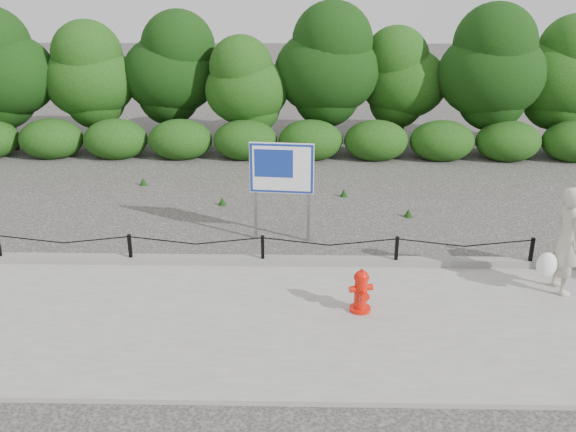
{
  "coord_description": "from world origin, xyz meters",
  "views": [
    {
      "loc": [
        0.7,
        -10.4,
        5.09
      ],
      "look_at": [
        0.47,
        0.2,
        1.0
      ],
      "focal_mm": 38.0,
      "sensor_mm": 36.0,
      "label": 1
    }
  ],
  "objects": [
    {
      "name": "sidewalk",
      "position": [
        0.0,
        -2.0,
        0.04
      ],
      "size": [
        14.0,
        4.0,
        0.08
      ],
      "primitive_type": "cube",
      "color": "gray",
      "rests_on": "ground"
    },
    {
      "name": "curb",
      "position": [
        0.0,
        0.05,
        0.15
      ],
      "size": [
        14.0,
        0.22,
        0.14
      ],
      "primitive_type": "cube",
      "color": "slate",
      "rests_on": "sidewalk"
    },
    {
      "name": "treeline",
      "position": [
        0.3,
        8.94,
        2.49
      ],
      "size": [
        20.42,
        3.56,
        4.46
      ],
      "color": "black",
      "rests_on": "ground"
    },
    {
      "name": "advertising_sign",
      "position": [
        0.31,
        1.39,
        1.48
      ],
      "size": [
        1.31,
        0.22,
        2.1
      ],
      "rotation": [
        0.0,
        0.0,
        -0.1
      ],
      "color": "slate",
      "rests_on": "ground"
    },
    {
      "name": "pedestrian",
      "position": [
        5.18,
        -0.9,
        1.0
      ],
      "size": [
        0.78,
        0.73,
        1.89
      ],
      "rotation": [
        0.0,
        0.0,
        1.68
      ],
      "color": "#B4AC9A",
      "rests_on": "sidewalk"
    },
    {
      "name": "ground",
      "position": [
        0.0,
        0.0,
        0.0
      ],
      "size": [
        90.0,
        90.0,
        0.0
      ],
      "primitive_type": "plane",
      "color": "#2D2B28",
      "rests_on": "ground"
    },
    {
      "name": "fire_hydrant",
      "position": [
        1.69,
        -1.67,
        0.43
      ],
      "size": [
        0.43,
        0.44,
        0.74
      ],
      "rotation": [
        0.0,
        0.0,
        0.27
      ],
      "color": "red",
      "rests_on": "sidewalk"
    },
    {
      "name": "chain_barrier",
      "position": [
        0.0,
        0.0,
        0.46
      ],
      "size": [
        10.06,
        0.06,
        0.6
      ],
      "color": "black",
      "rests_on": "sidewalk"
    }
  ]
}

